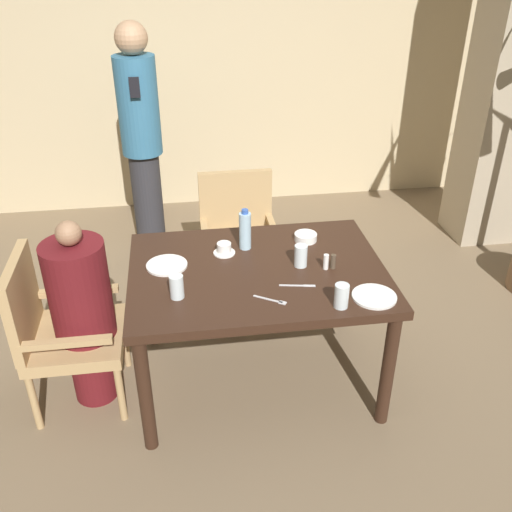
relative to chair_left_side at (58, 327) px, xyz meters
name	(u,v)px	position (x,y,z in m)	size (l,w,h in m)	color
ground_plane	(257,377)	(1.07, 0.00, -0.48)	(16.00, 16.00, 0.00)	#7A664C
wall_back	(214,50)	(1.07, 2.58, 0.92)	(8.00, 0.06, 2.80)	#C6B289
pillar_stone	(508,74)	(3.21, 1.55, 0.87)	(0.46, 0.46, 2.70)	tan
dining_table	(257,283)	(1.07, 0.00, 0.18)	(1.35, 0.98, 0.75)	#331E14
chair_left_side	(58,327)	(0.00, 0.00, 0.00)	(0.51, 0.51, 0.89)	tan
diner_in_left_chair	(83,313)	(0.14, 0.00, 0.08)	(0.32, 0.32, 1.10)	#5B1419
chair_far_side	(238,236)	(1.07, 0.88, 0.00)	(0.51, 0.51, 0.89)	tan
standing_host	(141,137)	(0.44, 1.66, 0.47)	(0.30, 0.34, 1.77)	#2D2D33
plate_main_left	(374,296)	(1.59, -0.35, 0.28)	(0.22, 0.22, 0.01)	white
plate_main_right	(167,265)	(0.59, 0.10, 0.28)	(0.22, 0.22, 0.01)	white
teacup_with_saucer	(224,249)	(0.91, 0.19, 0.30)	(0.12, 0.12, 0.06)	white
bowl_small	(306,237)	(1.39, 0.27, 0.29)	(0.13, 0.13, 0.04)	white
water_bottle	(245,230)	(1.03, 0.24, 0.38)	(0.07, 0.07, 0.24)	#A3C6DB
glass_tall_near	(177,287)	(0.64, -0.21, 0.33)	(0.07, 0.07, 0.12)	silver
glass_tall_mid	(341,296)	(1.41, -0.40, 0.33)	(0.07, 0.07, 0.12)	silver
glass_tall_far	(301,255)	(1.30, 0.00, 0.33)	(0.07, 0.07, 0.12)	silver
salt_shaker	(326,262)	(1.42, -0.05, 0.31)	(0.03, 0.03, 0.08)	white
pepper_shaker	(333,262)	(1.46, -0.05, 0.31)	(0.03, 0.03, 0.08)	#4C3D2D
fork_beside_plate	(273,301)	(1.10, -0.31, 0.27)	(0.15, 0.10, 0.00)	silver
knife_beside_plate	(299,286)	(1.25, -0.20, 0.27)	(0.18, 0.04, 0.00)	silver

